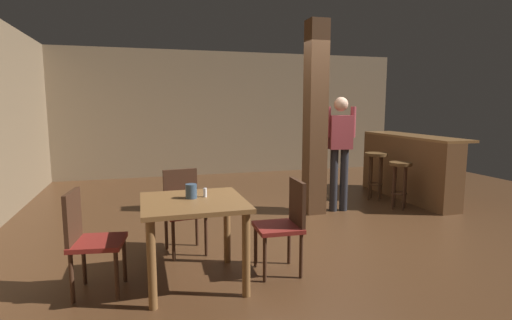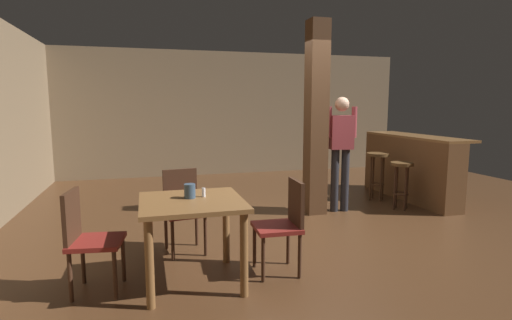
# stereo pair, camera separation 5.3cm
# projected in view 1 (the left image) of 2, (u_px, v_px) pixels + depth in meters

# --- Properties ---
(ground_plane) EXTENTS (10.80, 10.80, 0.00)m
(ground_plane) POSITION_uv_depth(u_px,v_px,m) (313.00, 229.00, 5.21)
(ground_plane) COLOR #422816
(wall_back) EXTENTS (8.00, 0.10, 2.80)m
(wall_back) POSITION_uv_depth(u_px,v_px,m) (234.00, 114.00, 9.30)
(wall_back) COLOR #756047
(wall_back) RESTS_ON ground_plane
(pillar) EXTENTS (0.28, 0.28, 2.80)m
(pillar) POSITION_uv_depth(u_px,v_px,m) (315.00, 119.00, 5.80)
(pillar) COLOR #4C301C
(pillar) RESTS_ON ground_plane
(dining_table) EXTENTS (0.91, 0.91, 0.77)m
(dining_table) POSITION_uv_depth(u_px,v_px,m) (194.00, 215.00, 3.56)
(dining_table) COLOR brown
(dining_table) RESTS_ON ground_plane
(chair_east) EXTENTS (0.44, 0.44, 0.89)m
(chair_east) POSITION_uv_depth(u_px,v_px,m) (285.00, 221.00, 3.81)
(chair_east) COLOR maroon
(chair_east) RESTS_ON ground_plane
(chair_north) EXTENTS (0.48, 0.48, 0.89)m
(chair_north) POSITION_uv_depth(u_px,v_px,m) (183.00, 206.00, 4.37)
(chair_north) COLOR maroon
(chair_north) RESTS_ON ground_plane
(chair_west) EXTENTS (0.47, 0.47, 0.89)m
(chair_west) POSITION_uv_depth(u_px,v_px,m) (88.00, 236.00, 3.36)
(chair_west) COLOR maroon
(chair_west) RESTS_ON ground_plane
(napkin_cup) EXTENTS (0.10, 0.10, 0.13)m
(napkin_cup) POSITION_uv_depth(u_px,v_px,m) (191.00, 191.00, 3.60)
(napkin_cup) COLOR #33475B
(napkin_cup) RESTS_ON dining_table
(salt_shaker) EXTENTS (0.03, 0.03, 0.08)m
(salt_shaker) POSITION_uv_depth(u_px,v_px,m) (205.00, 193.00, 3.65)
(salt_shaker) COLOR silver
(salt_shaker) RESTS_ON dining_table
(standing_person) EXTENTS (0.47, 0.25, 1.72)m
(standing_person) POSITION_uv_depth(u_px,v_px,m) (340.00, 145.00, 5.97)
(standing_person) COLOR maroon
(standing_person) RESTS_ON ground_plane
(bar_counter) EXTENTS (0.56, 2.19, 1.09)m
(bar_counter) POSITION_uv_depth(u_px,v_px,m) (408.00, 167.00, 6.83)
(bar_counter) COLOR brown
(bar_counter) RESTS_ON ground_plane
(bar_stool_near) EXTENTS (0.34, 0.34, 0.73)m
(bar_stool_near) POSITION_uv_depth(u_px,v_px,m) (400.00, 174.00, 6.14)
(bar_stool_near) COLOR #4C3319
(bar_stool_near) RESTS_ON ground_plane
(bar_stool_mid) EXTENTS (0.36, 0.36, 0.80)m
(bar_stool_mid) POSITION_uv_depth(u_px,v_px,m) (376.00, 165.00, 6.73)
(bar_stool_mid) COLOR #4C3319
(bar_stool_mid) RESTS_ON ground_plane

